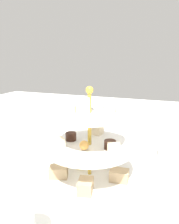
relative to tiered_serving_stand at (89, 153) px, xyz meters
The scene contains 3 objects.
ground_plane 0.07m from the tiered_serving_stand, 164.47° to the right, with size 2.40×2.40×0.00m, color white.
tiered_serving_stand is the anchor object (origin of this frame).
water_glass_short_left 0.28m from the tiered_serving_stand, 135.06° to the right, with size 0.06×0.06×0.08m, color silver.
Camera 1 is at (-0.20, 0.52, 0.32)m, focal length 35.76 mm.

